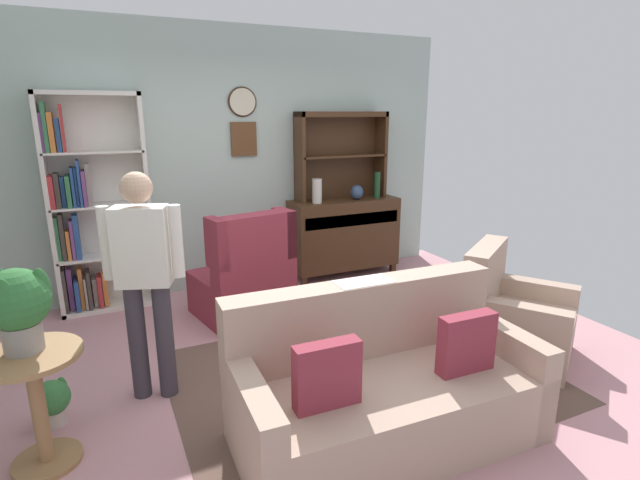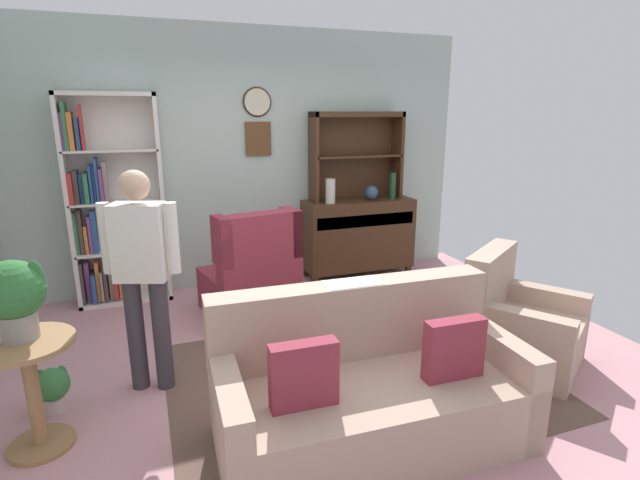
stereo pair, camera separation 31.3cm
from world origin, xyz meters
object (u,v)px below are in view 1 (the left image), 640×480
at_px(vase_round, 357,192).
at_px(person_reading, 144,272).
at_px(sideboard_hutch, 341,144).
at_px(bottle_wine, 377,185).
at_px(couch_floral, 383,388).
at_px(bookshelf, 91,211).
at_px(potted_plant_small, 52,400).
at_px(book_stack, 357,301).
at_px(armchair_floral, 513,320).
at_px(wingback_chair, 245,280).
at_px(coffee_table, 350,321).
at_px(sideboard, 344,233).
at_px(vase_tall, 317,191).
at_px(plant_stand, 37,397).
at_px(potted_plant_large, 17,304).

distance_m(vase_round, person_reading, 3.04).
xyz_separation_m(sideboard_hutch, bottle_wine, (0.39, -0.20, -0.48)).
distance_m(bottle_wine, couch_floral, 3.22).
relative_size(bookshelf, potted_plant_small, 6.96).
relative_size(vase_round, couch_floral, 0.09).
bearing_deg(book_stack, person_reading, 176.89).
xyz_separation_m(armchair_floral, book_stack, (-1.16, 0.52, 0.17)).
bearing_deg(book_stack, wingback_chair, 119.60).
bearing_deg(armchair_floral, potted_plant_small, 171.08).
xyz_separation_m(vase_round, coffee_table, (-1.10, -1.87, -0.65)).
xyz_separation_m(bookshelf, armchair_floral, (3.01, -2.44, -0.71)).
xyz_separation_m(sideboard, coffee_table, (-0.97, -1.93, -0.16)).
distance_m(sideboard_hutch, potted_plant_small, 3.85).
bearing_deg(vase_tall, sideboard_hutch, 25.89).
distance_m(plant_stand, person_reading, 0.93).
height_order(vase_round, book_stack, vase_round).
bearing_deg(vase_round, sideboard, 152.83).
bearing_deg(armchair_floral, coffee_table, 161.63).
bearing_deg(armchair_floral, book_stack, 155.71).
relative_size(sideboard, plant_stand, 1.90).
bearing_deg(wingback_chair, vase_tall, 32.71).
distance_m(couch_floral, person_reading, 1.70).
xyz_separation_m(vase_round, book_stack, (-0.98, -1.77, -0.54)).
height_order(couch_floral, armchair_floral, couch_floral).
distance_m(bottle_wine, wingback_chair, 2.08).
bearing_deg(couch_floral, potted_plant_large, 161.64).
xyz_separation_m(bottle_wine, potted_plant_large, (-3.46, -2.07, -0.12)).
bearing_deg(wingback_chair, plant_stand, -137.84).
bearing_deg(vase_tall, couch_floral, -106.62).
height_order(sideboard_hutch, vase_tall, sideboard_hutch).
relative_size(wingback_chair, person_reading, 0.67).
bearing_deg(sideboard, potted_plant_small, -148.79).
height_order(sideboard, potted_plant_large, potted_plant_large).
bearing_deg(potted_plant_large, book_stack, 8.36).
distance_m(vase_round, book_stack, 2.09).
bearing_deg(sideboard_hutch, potted_plant_large, -143.50).
height_order(plant_stand, person_reading, person_reading).
bearing_deg(book_stack, sideboard, 65.24).
distance_m(vase_tall, book_stack, 1.91).
distance_m(bottle_wine, book_stack, 2.23).
bearing_deg(armchair_floral, sideboard_hutch, 97.14).
xyz_separation_m(sideboard_hutch, armchair_floral, (0.31, -2.47, -1.27)).
relative_size(sideboard, coffee_table, 1.62).
relative_size(person_reading, coffee_table, 1.95).
xyz_separation_m(bookshelf, potted_plant_large, (-0.37, -2.25, -0.05)).
bearing_deg(person_reading, plant_stand, -144.72).
relative_size(vase_tall, person_reading, 0.18).
distance_m(potted_plant_large, book_stack, 2.30).
bearing_deg(plant_stand, coffee_table, 7.45).
relative_size(sideboard_hutch, vase_tall, 4.00).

